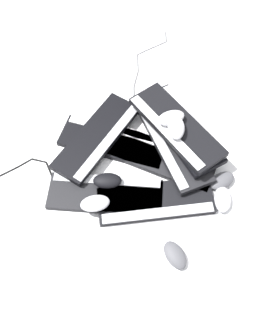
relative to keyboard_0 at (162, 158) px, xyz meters
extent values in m
plane|color=white|center=(-0.15, 0.11, -0.01)|extent=(3.20, 3.20, 0.00)
cube|color=black|center=(0.00, 0.00, 0.00)|extent=(0.27, 0.46, 0.02)
cube|color=silver|center=(0.05, 0.02, 0.01)|extent=(0.16, 0.41, 0.01)
cube|color=black|center=(-0.07, 0.20, 0.00)|extent=(0.32, 0.46, 0.02)
cube|color=silver|center=(-0.02, 0.23, 0.01)|extent=(0.21, 0.40, 0.01)
cube|color=black|center=(-0.27, 0.06, 0.00)|extent=(0.38, 0.44, 0.02)
cube|color=#B2B5BA|center=(-0.23, 0.09, 0.01)|extent=(0.28, 0.36, 0.01)
cube|color=black|center=(-0.16, -0.10, 0.00)|extent=(0.43, 0.41, 0.02)
cube|color=#B2B5BA|center=(-0.20, -0.14, 0.01)|extent=(0.33, 0.31, 0.01)
cube|color=black|center=(0.07, 0.00, 0.03)|extent=(0.33, 0.46, 0.02)
cube|color=#B2B5BA|center=(0.02, 0.02, 0.04)|extent=(0.22, 0.39, 0.01)
cube|color=black|center=(0.13, 0.01, 0.06)|extent=(0.29, 0.46, 0.02)
cube|color=#B2B5BA|center=(0.18, -0.01, 0.07)|extent=(0.18, 0.41, 0.01)
cube|color=black|center=(0.11, 0.02, 0.09)|extent=(0.24, 0.46, 0.02)
cube|color=silver|center=(0.05, 0.03, 0.10)|extent=(0.13, 0.42, 0.01)
cube|color=black|center=(-0.11, 0.25, 0.03)|extent=(0.46, 0.21, 0.02)
cube|color=#B2B5BA|center=(-0.10, 0.20, 0.04)|extent=(0.42, 0.10, 0.01)
ellipsoid|color=black|center=(-0.23, 0.08, 0.04)|extent=(0.12, 0.13, 0.04)
ellipsoid|color=#B7B7BC|center=(0.10, 0.05, 0.13)|extent=(0.13, 0.11, 0.04)
ellipsoid|color=#B7B7BC|center=(0.08, 0.00, 0.13)|extent=(0.13, 0.12, 0.04)
ellipsoid|color=#B7B7BC|center=(0.01, -0.29, 0.01)|extent=(0.13, 0.12, 0.04)
ellipsoid|color=#4C4C51|center=(-0.28, -0.29, 0.01)|extent=(0.10, 0.13, 0.04)
ellipsoid|color=#4C4C51|center=(0.07, -0.25, 0.01)|extent=(0.12, 0.10, 0.04)
ellipsoid|color=#B7B7BC|center=(-0.33, 0.05, 0.04)|extent=(0.13, 0.12, 0.04)
cylinder|color=#59595B|center=(0.14, 0.23, -0.01)|extent=(0.02, 0.09, 0.01)
cylinder|color=#59595B|center=(0.18, 0.31, -0.01)|extent=(0.08, 0.07, 0.01)
cylinder|color=#59595B|center=(0.26, 0.36, -0.01)|extent=(0.09, 0.06, 0.01)
cylinder|color=#59595B|center=(0.35, 0.43, -0.01)|extent=(0.09, 0.08, 0.01)
cylinder|color=#59595B|center=(0.41, 0.46, -0.01)|extent=(0.05, 0.02, 0.01)
cylinder|color=#59595B|center=(0.49, 0.43, -0.01)|extent=(0.12, 0.04, 0.01)
cylinder|color=#59595B|center=(0.58, 0.43, -0.01)|extent=(0.06, 0.05, 0.01)
sphere|color=#59595B|center=(0.13, 0.18, -0.01)|extent=(0.01, 0.01, 0.01)
sphere|color=#59595B|center=(0.14, 0.27, -0.01)|extent=(0.01, 0.01, 0.01)
sphere|color=#59595B|center=(0.22, 0.34, -0.01)|extent=(0.01, 0.01, 0.01)
sphere|color=#59595B|center=(0.31, 0.39, -0.01)|extent=(0.01, 0.01, 0.01)
sphere|color=#59595B|center=(0.39, 0.46, -0.01)|extent=(0.01, 0.01, 0.01)
sphere|color=#59595B|center=(0.44, 0.45, -0.01)|extent=(0.01, 0.01, 0.01)
sphere|color=#59595B|center=(0.55, 0.41, -0.01)|extent=(0.01, 0.01, 0.01)
sphere|color=#59595B|center=(0.60, 0.46, -0.01)|extent=(0.01, 0.01, 0.01)
cylinder|color=black|center=(-0.39, 0.24, -0.01)|extent=(0.08, 0.06, 0.01)
cylinder|color=black|center=(-0.34, 0.31, -0.01)|extent=(0.04, 0.08, 0.01)
cylinder|color=black|center=(-0.33, 0.37, -0.01)|extent=(0.03, 0.06, 0.01)
cylinder|color=black|center=(-0.38, 0.41, -0.01)|extent=(0.07, 0.02, 0.01)
cylinder|color=black|center=(-0.46, 0.43, -0.01)|extent=(0.10, 0.04, 0.01)
sphere|color=black|center=(-0.43, 0.21, -0.01)|extent=(0.01, 0.01, 0.01)
sphere|color=black|center=(-0.35, 0.27, -0.01)|extent=(0.01, 0.01, 0.01)
sphere|color=black|center=(-0.32, 0.35, -0.01)|extent=(0.01, 0.01, 0.01)
sphere|color=black|center=(-0.35, 0.40, -0.01)|extent=(0.01, 0.01, 0.01)
sphere|color=black|center=(-0.41, 0.42, -0.01)|extent=(0.01, 0.01, 0.01)
camera|label=1|loc=(-0.67, -0.43, 1.31)|focal=40.00mm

